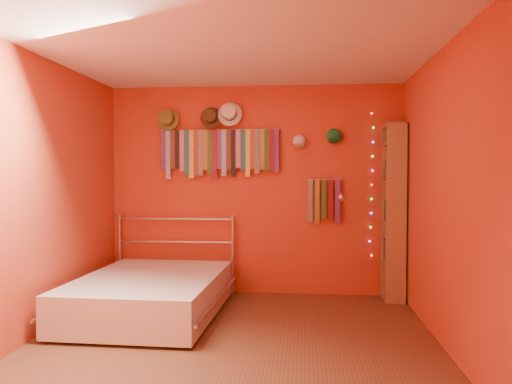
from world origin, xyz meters
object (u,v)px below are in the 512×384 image
(reading_lamp, at_px, (341,197))
(bed, at_px, (151,294))
(bookshelf, at_px, (398,211))
(tie_rack, at_px, (219,150))

(reading_lamp, relative_size, bed, 0.16)
(reading_lamp, distance_m, bed, 2.35)
(bed, bearing_deg, bookshelf, 20.08)
(bookshelf, relative_size, bed, 1.01)
(tie_rack, distance_m, bookshelf, 2.20)
(tie_rack, relative_size, bed, 0.73)
(bookshelf, bearing_deg, tie_rack, 175.74)
(tie_rack, xyz_separation_m, bed, (-0.53, -1.03, -1.50))
(tie_rack, relative_size, bookshelf, 0.72)
(reading_lamp, height_order, bookshelf, bookshelf)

